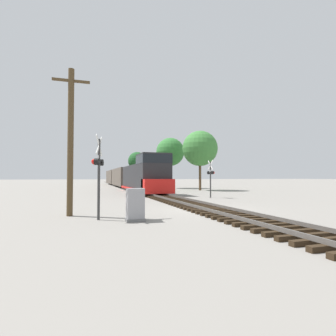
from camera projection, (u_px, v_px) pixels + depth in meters
The scene contains 10 objects.
ground_plane at pixel (206, 210), 15.34m from camera, with size 400.00×400.00×0.00m, color gray.
rail_track_bed at pixel (206, 208), 15.34m from camera, with size 2.60×160.00×0.31m.
freight_train at pixel (124, 177), 48.60m from camera, with size 3.09×51.24×4.35m.
crossing_signal_near at pixel (98, 168), 11.81m from camera, with size 0.58×1.00×3.82m.
crossing_signal_far at pixel (211, 175), 24.21m from camera, with size 0.36×1.01×3.49m.
relay_cabinet at pixel (135, 205), 11.52m from camera, with size 0.81×0.68×1.42m.
utility_pole at pixel (71, 139), 13.04m from camera, with size 1.80×0.29×7.36m.
tree_far_right at pixel (200, 149), 37.91m from camera, with size 5.11×5.11×8.62m.
tree_mid_background at pixel (170, 152), 44.82m from camera, with size 4.81×4.81×8.63m.
tree_deep_background at pixel (137, 161), 69.33m from camera, with size 4.78×4.78×8.56m.
Camera 1 is at (-6.72, -14.05, 1.93)m, focal length 28.00 mm.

